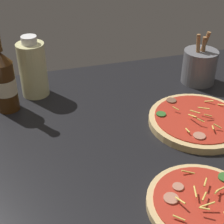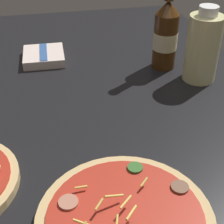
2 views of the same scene
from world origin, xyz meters
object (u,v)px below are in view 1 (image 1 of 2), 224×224
(pizza_near, at_px, (202,204))
(oil_bottle, at_px, (33,69))
(pizza_far, at_px, (197,121))
(utensil_crock, at_px, (199,66))
(beer_bottle, at_px, (4,80))

(pizza_near, distance_m, oil_bottle, 0.62)
(pizza_near, xyz_separation_m, oil_bottle, (-0.27, 0.56, 0.08))
(pizza_far, bearing_deg, utensil_crock, 61.75)
(pizza_near, relative_size, utensil_crock, 1.29)
(utensil_crock, bearing_deg, oil_bottle, 172.50)
(beer_bottle, bearing_deg, utensil_crock, -0.24)
(pizza_far, xyz_separation_m, oil_bottle, (-0.40, 0.29, 0.08))
(beer_bottle, bearing_deg, pizza_far, -24.79)
(pizza_near, height_order, oil_bottle, oil_bottle)
(beer_bottle, relative_size, oil_bottle, 1.41)
(oil_bottle, relative_size, utensil_crock, 1.08)
(pizza_near, height_order, pizza_far, pizza_far)
(oil_bottle, bearing_deg, beer_bottle, -142.04)
(pizza_far, distance_m, utensil_crock, 0.26)
(oil_bottle, height_order, utensil_crock, oil_bottle)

